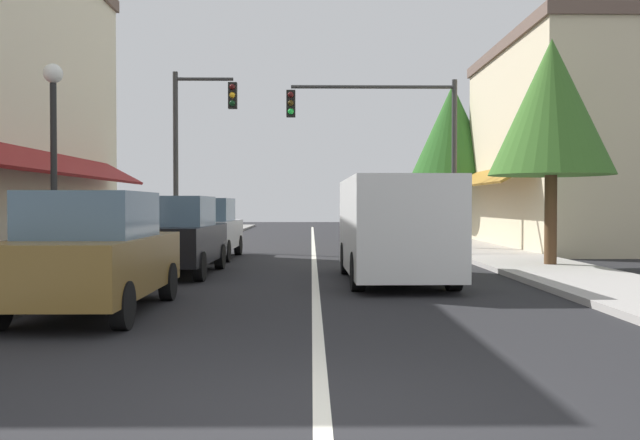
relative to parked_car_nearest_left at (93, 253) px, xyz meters
The scene contains 14 objects.
ground_plane 13.32m from the parked_car_nearest_left, 75.86° to the left, with size 80.00×80.00×0.00m, color black.
sidewalk_left 13.11m from the parked_car_nearest_left, 99.91° to the left, with size 2.60×56.00×0.12m, color gray.
sidewalk_right 15.60m from the parked_car_nearest_left, 55.83° to the left, with size 2.60×56.00×0.12m, color #A39E99.
lane_center_stripe 13.32m from the parked_car_nearest_left, 75.86° to the left, with size 0.14×52.00×0.01m, color silver.
storefront_right_block 19.50m from the parked_car_nearest_left, 50.53° to the left, with size 5.74×10.20×7.47m.
parked_car_nearest_left is the anchor object (origin of this frame).
parked_car_second_left 5.51m from the parked_car_nearest_left, 88.86° to the left, with size 1.86×4.14×1.77m.
parked_car_third_left 10.27m from the parked_car_nearest_left, 89.68° to the left, with size 1.84×4.13×1.77m.
van_in_lane 6.40m from the parked_car_nearest_left, 40.32° to the left, with size 2.06×5.21×2.12m.
traffic_signal_mast_arm 15.03m from the parked_car_nearest_left, 65.71° to the left, with size 5.80×0.50×5.83m.
traffic_signal_left_corner 14.36m from the parked_car_nearest_left, 93.68° to the left, with size 2.25×0.50×6.20m.
street_lamp_left_near 3.89m from the parked_car_nearest_left, 119.37° to the left, with size 0.36×0.36×4.20m.
tree_right_near 11.77m from the parked_car_nearest_left, 37.08° to the left, with size 3.04×3.04×5.65m.
tree_right_far 22.80m from the parked_car_nearest_left, 65.23° to the left, with size 3.76×3.76×6.89m.
Camera 1 is at (-0.08, -4.91, 1.58)m, focal length 38.72 mm.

